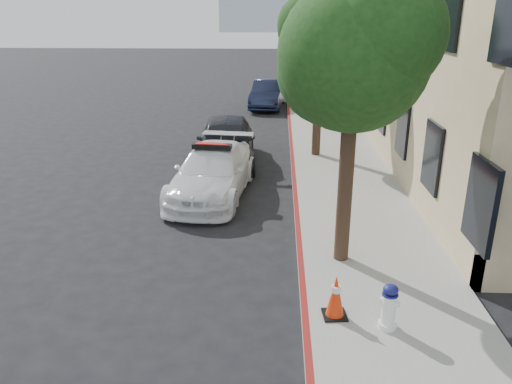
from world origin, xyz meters
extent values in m
plane|color=black|center=(0.00, 0.00, 0.00)|extent=(120.00, 120.00, 0.00)
cube|color=gray|center=(3.60, 10.00, 0.07)|extent=(3.20, 50.00, 0.15)
cube|color=maroon|center=(2.06, 10.00, 0.07)|extent=(0.12, 50.00, 0.15)
cube|color=tan|center=(9.20, 15.00, 5.00)|extent=(8.00, 36.00, 10.00)
cylinder|color=black|center=(2.90, -2.00, 1.80)|extent=(0.30, 0.30, 3.30)
sphere|color=#153A12|center=(2.90, -2.00, 4.25)|extent=(2.80, 2.80, 2.80)
sphere|color=#153A12|center=(3.30, -2.30, 4.65)|extent=(2.24, 2.24, 2.24)
sphere|color=#153A12|center=(2.55, -1.70, 3.95)|extent=(2.10, 2.10, 2.10)
cylinder|color=black|center=(2.90, 6.00, 1.74)|extent=(0.30, 0.30, 3.19)
sphere|color=#153A12|center=(2.90, 6.00, 4.14)|extent=(2.60, 2.60, 2.60)
sphere|color=#153A12|center=(3.30, 5.70, 4.54)|extent=(2.08, 2.08, 2.08)
sphere|color=#153A12|center=(2.55, 6.30, 3.84)|extent=(1.95, 1.95, 1.95)
cylinder|color=black|center=(2.90, 14.00, 1.86)|extent=(0.30, 0.30, 3.41)
sphere|color=#153A12|center=(2.90, 14.00, 4.36)|extent=(3.00, 3.00, 3.00)
sphere|color=#153A12|center=(3.30, 13.70, 4.76)|extent=(2.40, 2.40, 2.40)
sphere|color=#153A12|center=(2.55, 14.30, 4.06)|extent=(2.25, 2.25, 2.25)
imported|color=white|center=(-0.30, 2.06, 0.69)|extent=(2.42, 4.95, 1.39)
cube|color=black|center=(-0.30, 2.06, 1.45)|extent=(1.12, 0.39, 0.14)
cube|color=#A50A07|center=(-0.30, 2.06, 1.51)|extent=(0.92, 0.31, 0.06)
imported|color=black|center=(-0.23, 5.20, 0.82)|extent=(2.28, 4.92, 1.63)
imported|color=#141932|center=(0.95, 15.89, 0.73)|extent=(1.98, 4.59, 1.47)
cylinder|color=white|center=(3.38, -4.42, 0.20)|extent=(0.31, 0.31, 0.10)
cylinder|color=white|center=(3.38, -4.42, 0.51)|extent=(0.23, 0.23, 0.53)
ellipsoid|color=navy|center=(3.38, -4.42, 0.86)|extent=(0.25, 0.25, 0.17)
cylinder|color=white|center=(3.38, -4.42, 0.63)|extent=(0.34, 0.21, 0.10)
cylinder|color=white|center=(3.38, -4.42, 0.63)|extent=(0.15, 0.19, 0.10)
cube|color=black|center=(2.56, -4.12, 0.17)|extent=(0.43, 0.43, 0.03)
cone|color=red|center=(2.56, -4.12, 0.55)|extent=(0.31, 0.31, 0.73)
cylinder|color=white|center=(2.56, -4.12, 0.67)|extent=(0.17, 0.17, 0.11)
camera|label=1|loc=(1.56, -11.41, 5.04)|focal=35.00mm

